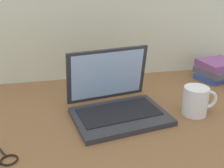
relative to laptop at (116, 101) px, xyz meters
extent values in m
cube|color=brown|center=(-0.04, -0.02, -0.06)|extent=(1.60, 0.76, 0.03)
cube|color=#2D2D33|center=(0.01, -0.04, -0.04)|extent=(0.34, 0.27, 0.02)
cube|color=black|center=(0.00, -0.03, -0.03)|extent=(0.29, 0.18, 0.00)
cube|color=#2D2D33|center=(-0.01, 0.08, 0.07)|extent=(0.30, 0.09, 0.20)
cube|color=#A5C6EA|center=(-0.01, 0.08, 0.07)|extent=(0.27, 0.07, 0.17)
cylinder|color=white|center=(0.27, -0.06, 0.00)|extent=(0.09, 0.09, 0.10)
torus|color=white|center=(0.32, -0.06, 0.00)|extent=(0.07, 0.01, 0.07)
cylinder|color=brown|center=(0.27, -0.06, 0.05)|extent=(0.08, 0.08, 0.00)
torus|color=black|center=(-0.34, -0.20, -0.04)|extent=(0.06, 0.06, 0.01)
cube|color=black|center=(-0.36, -0.15, -0.04)|extent=(0.03, 0.05, 0.00)
cube|color=#334C99|center=(0.53, 0.23, -0.03)|extent=(0.21, 0.18, 0.03)
cube|color=#595960|center=(0.53, 0.23, -0.01)|extent=(0.20, 0.19, 0.03)
cube|color=#8C4C8C|center=(0.53, 0.23, 0.02)|extent=(0.18, 0.16, 0.03)
camera|label=1|loc=(-0.19, -0.85, 0.43)|focal=44.67mm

